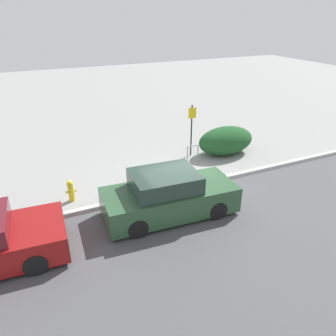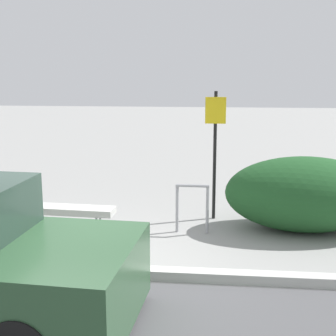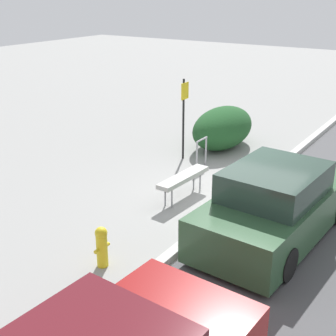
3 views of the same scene
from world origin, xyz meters
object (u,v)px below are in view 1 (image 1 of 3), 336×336
(bike_rack, at_px, (193,152))
(bench, at_px, (155,167))
(sign_post, at_px, (192,126))
(fire_hydrant, at_px, (71,190))
(parked_car_near, at_px, (169,196))

(bike_rack, bearing_deg, bench, -162.23)
(bench, xyz_separation_m, sign_post, (2.34, 1.43, 0.87))
(bike_rack, bearing_deg, fire_hydrant, -169.80)
(bike_rack, bearing_deg, sign_post, 65.99)
(bench, height_order, fire_hydrant, fire_hydrant)
(sign_post, relative_size, fire_hydrant, 3.01)
(bike_rack, relative_size, fire_hydrant, 1.08)
(sign_post, height_order, parked_car_near, sign_post)
(bench, distance_m, fire_hydrant, 3.24)
(sign_post, bearing_deg, bench, -148.62)
(parked_car_near, bearing_deg, bench, 80.85)
(fire_hydrant, bearing_deg, bench, 5.33)
(bike_rack, relative_size, parked_car_near, 0.19)
(bench, xyz_separation_m, parked_car_near, (-0.55, -2.44, 0.16))
(fire_hydrant, bearing_deg, parked_car_near, -38.66)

